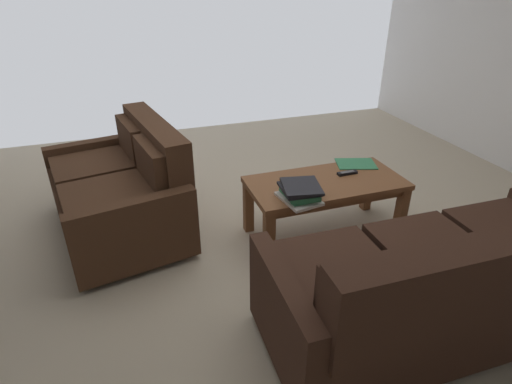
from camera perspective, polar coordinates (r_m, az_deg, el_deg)
The scene contains 7 objects.
ground_plane at distance 3.22m, azimuth 0.91°, elevation -6.56°, with size 5.80×5.49×0.01m, color #B7A88E.
sofa_main at distance 2.44m, azimuth 24.46°, elevation -11.67°, with size 1.88×0.84×0.83m.
loveseat_near at distance 3.31m, azimuth -17.86°, elevation 0.35°, with size 1.07×1.45×0.86m.
coffee_table at distance 3.12m, azimuth 9.60°, elevation 0.36°, with size 1.16×0.55×0.47m.
book_stack at distance 2.78m, azimuth 6.13°, elevation -0.02°, with size 0.30×0.32×0.11m.
tv_remote at distance 3.22m, azimuth 12.55°, elevation 2.60°, with size 0.16×0.05×0.02m.
loose_magazine at distance 3.41m, azimuth 13.68°, elevation 3.82°, with size 0.22×0.31×0.01m, color #337F51.
Camera 1 is at (0.90, 2.49, 1.82)m, focal length 28.85 mm.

